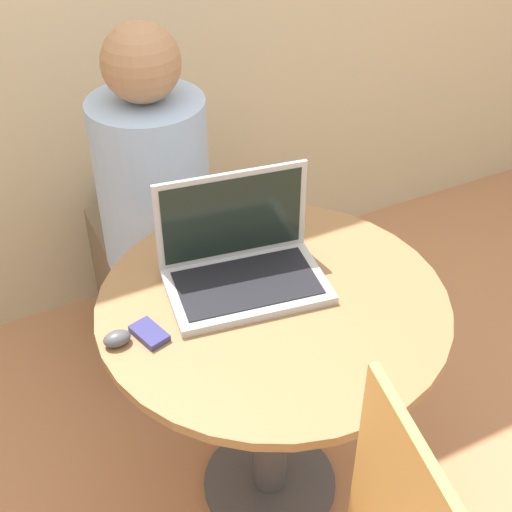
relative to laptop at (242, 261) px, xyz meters
The scene contains 6 objects.
ground_plane 0.78m from the laptop, 72.03° to the right, with size 12.00×12.00×0.00m, color tan.
round_table 0.25m from the laptop, 72.03° to the right, with size 0.82×0.82×0.71m.
laptop is the anchor object (origin of this frame).
cell_phone 0.28m from the laptop, 162.65° to the right, with size 0.07×0.10×0.02m.
computer_mouse 0.35m from the laptop, 167.53° to the right, with size 0.06×0.04×0.03m.
person_seated 0.63m from the laptop, 93.50° to the left, with size 0.33×0.51×1.18m.
Camera 1 is at (-0.60, -1.09, 1.80)m, focal length 50.00 mm.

